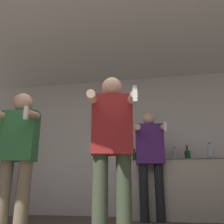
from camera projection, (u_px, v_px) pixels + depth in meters
name	position (u px, v px, depth m)	size (l,w,h in m)	color
wall_back	(124.00, 143.00, 4.66)	(7.00, 0.06, 2.55)	silver
ceiling_slab	(108.00, 34.00, 3.54)	(7.00, 3.64, 0.05)	silver
counter	(177.00, 189.00, 3.99)	(1.53, 0.57, 0.91)	#BCB29E
bottle_tall_gin	(175.00, 155.00, 4.13)	(0.07, 0.07, 0.23)	silver
bottle_green_wine	(187.00, 155.00, 4.10)	(0.09, 0.09, 0.25)	#194723
bottle_red_label	(210.00, 153.00, 4.04)	(0.09, 0.09, 0.28)	silver
bottle_short_whiskey	(134.00, 156.00, 4.24)	(0.07, 0.07, 0.21)	#194723
person_woman_foreground	(112.00, 144.00, 2.38)	(0.52, 0.59, 1.57)	#38422D
person_man_side	(18.00, 151.00, 2.81)	(0.48, 0.44, 1.57)	#75664C
person_spectator_back	(150.00, 155.00, 3.88)	(0.54, 0.48, 1.66)	black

